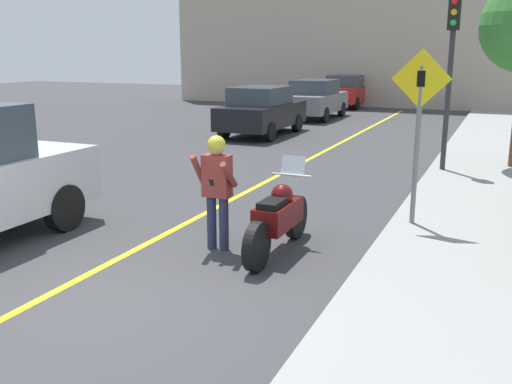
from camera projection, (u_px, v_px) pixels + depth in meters
The scene contains 10 objects.
ground_plane at pixel (89, 304), 6.55m from camera, with size 80.00×80.00×0.00m, color #38383A.
road_center_line at pixel (253, 188), 12.12m from camera, with size 0.12×36.00×0.01m.
building_backdrop at pixel (426, 20), 28.61m from camera, with size 28.00×1.20×8.84m.
motorcycle at pixel (278, 218), 8.12m from camera, with size 0.62×2.19×1.32m.
person_biker at pixel (217, 181), 8.14m from camera, with size 0.59×0.46×1.68m.
crossing_sign at pixel (418, 121), 8.85m from camera, with size 0.91×0.08×2.75m.
traffic_light at pixel (451, 51), 12.84m from camera, with size 0.26×0.30×3.93m.
parked_car_black at pixel (262, 111), 19.73m from camera, with size 1.88×4.20×1.68m.
parked_car_grey at pixel (315, 99), 24.72m from camera, with size 1.88×4.20×1.68m.
parked_car_red at pixel (347, 91), 30.05m from camera, with size 1.88×4.20×1.68m.
Camera 1 is at (4.20, -4.77, 2.81)m, focal length 40.00 mm.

